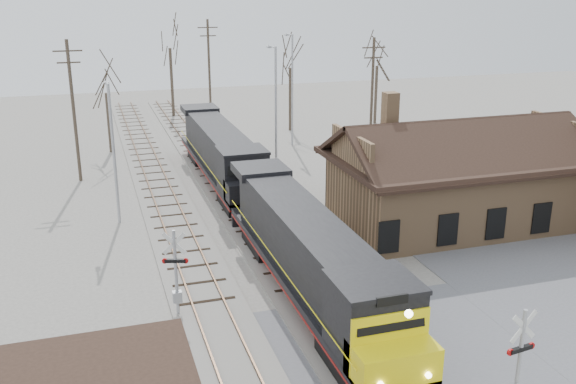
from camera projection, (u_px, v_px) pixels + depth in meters
name	position (u px, v px, depth m)	size (l,w,h in m)	color
ground	(350.00, 356.00, 25.05)	(140.00, 140.00, 0.00)	#A59F95
road	(350.00, 356.00, 25.05)	(60.00, 9.00, 0.03)	#5D5D62
track_main	(253.00, 225.00, 38.64)	(3.40, 90.00, 0.24)	#A59F95
track_siding	(178.00, 233.00, 37.35)	(3.40, 90.00, 0.24)	#A59F95
depot	(458.00, 184.00, 38.64)	(15.20, 9.31, 7.90)	#A07953
locomotive_lead	(312.00, 260.00, 28.42)	(2.85, 19.08, 4.23)	black
locomotive_trailing	(222.00, 155.00, 45.98)	(2.85, 19.08, 4.01)	black
crossbuck_near	(518.00, 368.00, 20.93)	(1.15, 0.30, 4.04)	#A5A8AD
crossbuck_far	(176.00, 276.00, 27.61)	(1.11, 0.41, 4.00)	#A5A8AD
streetlight_a	(113.00, 146.00, 37.89)	(0.25, 2.04, 8.48)	#A5A8AD
streetlight_b	(275.00, 107.00, 46.59)	(0.25, 2.04, 9.72)	#A5A8AD
streetlight_c	(292.00, 85.00, 56.67)	(0.25, 2.04, 9.81)	#A5A8AD
utility_pole_a	(74.00, 109.00, 45.90)	(2.00, 0.24, 10.26)	#382D23
utility_pole_b	(209.00, 72.00, 64.26)	(2.00, 0.24, 10.66)	#382D23
utility_pole_c	(372.00, 96.00, 52.54)	(2.00, 0.24, 9.86)	#382D23
tree_b	(106.00, 83.00, 53.93)	(3.42, 3.42, 8.38)	#382D23
tree_c	(169.00, 36.00, 68.14)	(4.94, 4.94, 12.11)	#382D23
tree_d	(290.00, 57.00, 61.91)	(4.11, 4.11, 10.07)	#382D23
tree_e	(377.00, 56.00, 65.21)	(3.97, 3.97, 9.74)	#382D23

